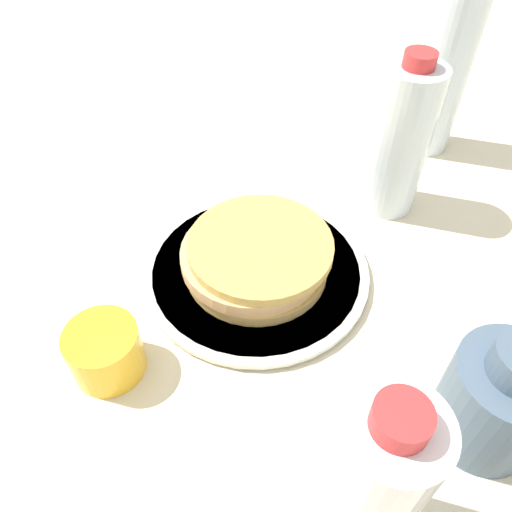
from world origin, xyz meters
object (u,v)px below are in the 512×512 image
Objects in this scene: plate at (256,270)px; water_bottle_far at (443,74)px; cream_jug at (498,399)px; juice_glass at (105,351)px; water_bottle_mid at (400,141)px; pancake_stack at (256,256)px; water_bottle_near at (372,480)px.

plate is 1.08× the size of water_bottle_far.
juice_glass is at bearing -92.00° from cream_jug.
water_bottle_mid reaches higher than juice_glass.
juice_glass is (0.15, -0.14, -0.01)m from pancake_stack.
water_bottle_near is 0.60m from water_bottle_far.
plate is 2.08× the size of cream_jug.
pancake_stack is 1.36× the size of cream_jug.
water_bottle_near reaches higher than juice_glass.
juice_glass is 0.30× the size of water_bottle_far.
juice_glass reaches higher than pancake_stack.
cream_jug is (0.16, 0.24, 0.02)m from pancake_stack.
cream_jug is at bearing 55.72° from plate.
water_bottle_near is at bearing -49.64° from cream_jug.
juice_glass is 0.37× the size of water_bottle_near.
pancake_stack is 0.41m from water_bottle_far.
pancake_stack reaches higher than plate.
water_bottle_mid is at bearing 174.71° from water_bottle_near.
water_bottle_near is 0.79× the size of water_bottle_far.
juice_glass is at bearing -41.38° from plate.
water_bottle_mid is 0.17m from water_bottle_far.
pancake_stack is (0.00, 0.00, 0.03)m from plate.
water_bottle_near is (0.27, 0.12, 0.06)m from pancake_stack.
juice_glass is (0.15, -0.13, 0.02)m from plate.
pancake_stack is 2.39× the size of juice_glass.
water_bottle_far is at bearing 144.32° from plate.
cream_jug is at bearing 1.57° from water_bottle_far.
water_bottle_near is (0.10, -0.12, 0.04)m from cream_jug.
plate is at bearing -169.02° from pancake_stack.
cream_jug is at bearing 55.96° from pancake_stack.
cream_jug is 0.34m from water_bottle_mid.
cream_jug is (0.01, 0.38, 0.03)m from juice_glass.
water_bottle_far is at bearing 142.38° from juice_glass.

